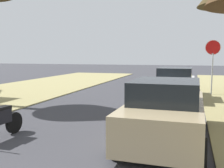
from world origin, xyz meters
name	(u,v)px	position (x,y,z in m)	size (l,w,h in m)	color
stop_sign_far	(213,55)	(4.12, 14.89, 2.20)	(0.81, 0.28, 2.97)	#9EA0A5
parked_sedan_tan	(166,112)	(2.48, 6.22, 0.72)	(2.01, 4.43, 1.57)	tan
parked_sedan_white	(175,84)	(2.27, 13.25, 0.72)	(2.01, 4.43, 1.57)	white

